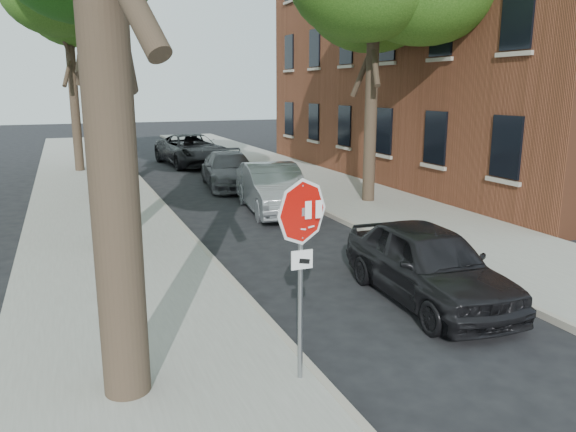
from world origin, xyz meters
name	(u,v)px	position (x,y,z in m)	size (l,w,h in m)	color
ground	(348,376)	(0.00, 0.00, 0.00)	(120.00, 120.00, 0.00)	black
sidewalk_left	(97,210)	(-2.50, 12.00, 0.06)	(4.00, 55.00, 0.12)	gray
sidewalk_right	(341,192)	(6.00, 12.00, 0.06)	(4.00, 55.00, 0.12)	gray
curb_left	(163,205)	(-0.45, 12.00, 0.07)	(0.12, 55.00, 0.13)	#9E9384
curb_right	(289,196)	(3.95, 12.00, 0.07)	(0.12, 55.00, 0.13)	#9E9384
stop_sign	(302,241)	(-0.70, -0.03, 1.95)	(0.76, 0.34, 2.61)	gray
tree_far	(66,6)	(-2.72, 21.11, 7.21)	(5.29, 4.91, 9.33)	black
car_a	(428,263)	(2.60, 1.92, 0.70)	(1.66, 4.13, 1.41)	black
car_b	(273,188)	(2.60, 9.95, 0.74)	(1.58, 4.52, 1.49)	gray
car_c	(229,170)	(2.60, 14.83, 0.67)	(1.88, 4.63, 1.34)	#454549
car_d	(192,150)	(2.60, 21.61, 0.77)	(2.56, 5.56, 1.55)	black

